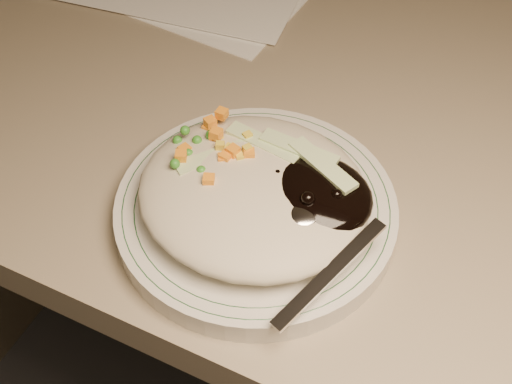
% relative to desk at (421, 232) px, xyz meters
% --- Properties ---
extents(desk, '(1.40, 0.70, 0.74)m').
position_rel_desk_xyz_m(desk, '(0.00, 0.00, 0.00)').
color(desk, gray).
rests_on(desk, ground).
extents(plate, '(0.24, 0.24, 0.02)m').
position_rel_desk_xyz_m(plate, '(-0.12, -0.22, 0.21)').
color(plate, silver).
rests_on(plate, desk).
extents(plate_rim, '(0.23, 0.23, 0.00)m').
position_rel_desk_xyz_m(plate_rim, '(-0.12, -0.22, 0.22)').
color(plate_rim, '#144723').
rests_on(plate_rim, plate).
extents(meal, '(0.21, 0.19, 0.05)m').
position_rel_desk_xyz_m(meal, '(-0.11, -0.22, 0.24)').
color(meal, '#B8AF95').
rests_on(meal, plate).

